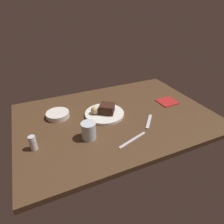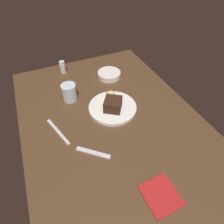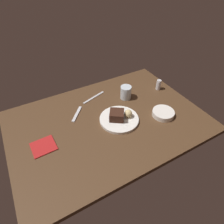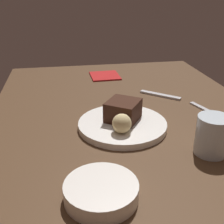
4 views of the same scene
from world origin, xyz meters
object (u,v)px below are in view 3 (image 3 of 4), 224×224
salt_shaker (159,85)px  side_bowl (163,113)px  chocolate_cake_slice (117,115)px  butter_knife (94,97)px  dessert_spoon (77,114)px  folded_napkin (44,146)px  bread_roll (128,114)px  dessert_plate (119,119)px  water_glass (126,92)px

salt_shaker → side_bowl: size_ratio=0.55×
chocolate_cake_slice → side_bowl: 30.68cm
side_bowl → butter_knife: 49.93cm
salt_shaker → dessert_spoon: size_ratio=0.52×
side_bowl → folded_napkin: side_bowl is taller
bread_roll → butter_knife: size_ratio=0.26×
dessert_plate → dessert_spoon: bearing=139.4°
folded_napkin → salt_shaker: bearing=8.1°
dessert_plate → water_glass: size_ratio=2.61×
dessert_plate → bread_roll: size_ratio=4.88×
butter_knife → dessert_spoon: bearing=14.9°
salt_shaker → dessert_spoon: (-64.79, 3.03, -3.50)cm
dessert_plate → bread_roll: (5.70, -1.39, 3.39)cm
water_glass → side_bowl: bearing=-68.0°
chocolate_cake_slice → folded_napkin: size_ratio=0.68×
folded_napkin → dessert_plate: bearing=-2.7°
butter_knife → folded_napkin: (-43.15, -26.93, 0.05)cm
dessert_plate → butter_knife: (-3.99, 29.15, -0.62)cm
butter_knife → folded_napkin: 50.87cm
water_glass → salt_shaker: bearing=-5.6°
dessert_plate → side_bowl: size_ratio=1.74×
water_glass → bread_roll: bearing=-118.4°
water_glass → butter_knife: size_ratio=0.49×
chocolate_cake_slice → dessert_spoon: size_ratio=0.58×
dessert_plate → chocolate_cake_slice: size_ratio=2.81×
water_glass → dessert_spoon: water_glass is taller
bread_roll → butter_knife: bread_roll is taller
water_glass → butter_knife: (-20.10, 11.27, -4.45)cm
chocolate_cake_slice → dessert_plate: bearing=-17.0°
chocolate_cake_slice → salt_shaker: 47.43cm
dessert_spoon → butter_knife: bearing=-16.7°
bread_roll → butter_knife: (-9.68, 30.54, -4.02)cm
dessert_spoon → chocolate_cake_slice: bearing=-91.1°
butter_knife → chocolate_cake_slice: bearing=77.4°
dessert_plate → dessert_spoon: size_ratio=1.64×
salt_shaker → folded_napkin: bearing=-171.9°
salt_shaker → water_glass: (-27.45, 2.71, 0.85)cm
water_glass → dessert_spoon: bearing=179.5°
chocolate_cake_slice → folded_napkin: (-45.62, 1.75, -4.24)cm
dessert_plate → dessert_spoon: dessert_plate is taller
butter_knife → dessert_plate: bearing=80.3°
dessert_spoon → bread_roll: bearing=-85.2°
side_bowl → butter_knife: size_ratio=0.74×
salt_shaker → bread_roll: bearing=-156.4°
bread_roll → dessert_spoon: size_ratio=0.34×
salt_shaker → butter_knife: salt_shaker is taller
dessert_spoon → butter_knife: (17.23, 10.95, -0.10)cm
water_glass → butter_knife: water_glass is taller
butter_knife → folded_napkin: size_ratio=1.49×
dessert_plate → bread_roll: 6.77cm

